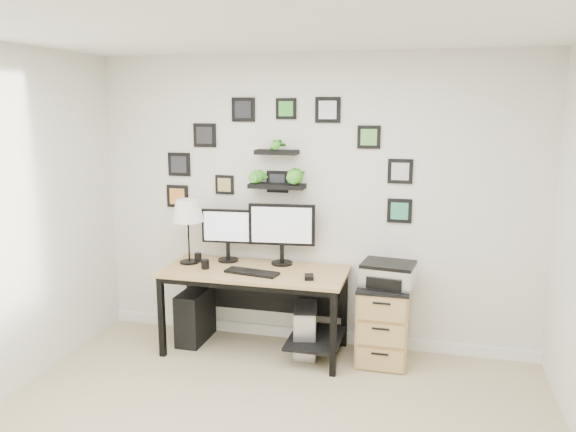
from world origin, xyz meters
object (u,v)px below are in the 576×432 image
(pc_tower_grey, at_px, (305,330))
(monitor_left, at_px, (227,231))
(pc_tower_black, at_px, (195,315))
(printer, at_px, (388,274))
(monitor_right, at_px, (282,229))
(table_lamp, at_px, (188,212))
(desk, at_px, (260,282))
(mug, at_px, (205,264))
(file_cabinet, at_px, (383,323))

(pc_tower_grey, bearing_deg, monitor_left, 169.79)
(pc_tower_black, distance_m, printer, 1.83)
(printer, bearing_deg, monitor_left, 176.09)
(printer, bearing_deg, monitor_right, 173.04)
(table_lamp, relative_size, printer, 1.25)
(monitor_right, relative_size, printer, 1.28)
(desk, bearing_deg, printer, 3.40)
(monitor_left, height_order, table_lamp, table_lamp)
(monitor_right, relative_size, pc_tower_grey, 1.30)
(pc_tower_black, bearing_deg, table_lamp, -139.84)
(monitor_right, xyz_separation_m, pc_tower_black, (-0.80, -0.13, -0.84))
(monitor_left, bearing_deg, desk, -25.08)
(printer, bearing_deg, mug, -173.62)
(pc_tower_black, bearing_deg, desk, -4.02)
(pc_tower_black, relative_size, printer, 1.03)
(mug, bearing_deg, file_cabinet, 6.22)
(pc_tower_grey, bearing_deg, printer, 3.07)
(desk, height_order, file_cabinet, desk)
(mug, relative_size, pc_tower_grey, 0.18)
(pc_tower_black, distance_m, pc_tower_grey, 1.05)
(file_cabinet, bearing_deg, mug, -173.78)
(desk, distance_m, file_cabinet, 1.12)
(mug, xyz_separation_m, pc_tower_black, (-0.18, 0.16, -0.55))
(desk, xyz_separation_m, pc_tower_grey, (0.41, 0.03, -0.41))
(desk, xyz_separation_m, printer, (1.10, 0.07, 0.14))
(pc_tower_grey, bearing_deg, pc_tower_black, 178.65)
(mug, xyz_separation_m, printer, (1.57, 0.18, -0.02))
(monitor_right, distance_m, printer, 1.01)
(desk, height_order, monitor_right, monitor_right)
(mug, distance_m, printer, 1.58)
(pc_tower_black, height_order, file_cabinet, file_cabinet)
(monitor_right, bearing_deg, desk, -130.01)
(table_lamp, xyz_separation_m, pc_tower_grey, (1.08, -0.00, -1.00))
(monitor_left, bearing_deg, table_lamp, -157.04)
(table_lamp, bearing_deg, monitor_right, 10.47)
(desk, height_order, monitor_left, monitor_left)
(table_lamp, xyz_separation_m, file_cabinet, (1.75, 0.03, -0.88))
(desk, relative_size, file_cabinet, 2.39)
(desk, relative_size, pc_tower_grey, 3.51)
(monitor_left, height_order, pc_tower_grey, monitor_left)
(table_lamp, bearing_deg, file_cabinet, 0.95)
(table_lamp, distance_m, pc_tower_black, 0.98)
(monitor_right, bearing_deg, pc_tower_black, -170.83)
(desk, xyz_separation_m, pc_tower_black, (-0.64, 0.05, -0.39))
(printer, bearing_deg, table_lamp, -178.82)
(monitor_right, bearing_deg, monitor_left, -178.10)
(monitor_left, distance_m, pc_tower_black, 0.85)
(mug, height_order, file_cabinet, mug)
(pc_tower_grey, relative_size, printer, 0.98)
(table_lamp, relative_size, pc_tower_black, 1.21)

